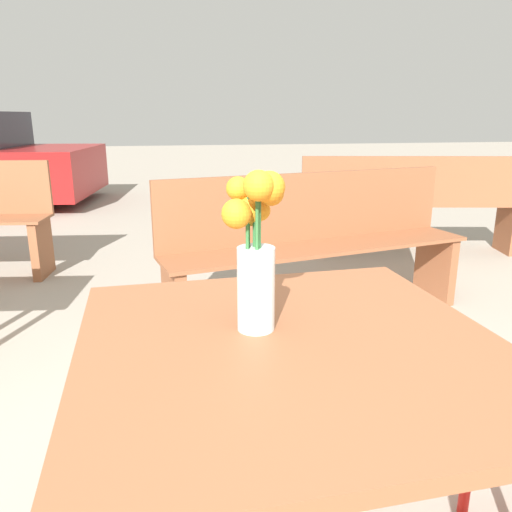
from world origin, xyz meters
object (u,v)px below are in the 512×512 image
(bench_far, at_px, (314,239))
(bench_middle, at_px, (411,200))
(flower_vase, at_px, (255,252))
(table_front, at_px, (290,389))

(bench_far, bearing_deg, bench_middle, 43.50)
(flower_vase, relative_size, bench_middle, 0.17)
(table_front, height_order, bench_middle, bench_middle)
(table_front, relative_size, bench_middle, 0.45)
(flower_vase, height_order, bench_middle, flower_vase)
(table_front, xyz_separation_m, bench_far, (0.64, 1.85, -0.16))
(bench_far, bearing_deg, table_front, -108.95)
(table_front, bearing_deg, flower_vase, 131.81)
(table_front, relative_size, bench_far, 0.46)
(bench_middle, height_order, bench_far, same)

